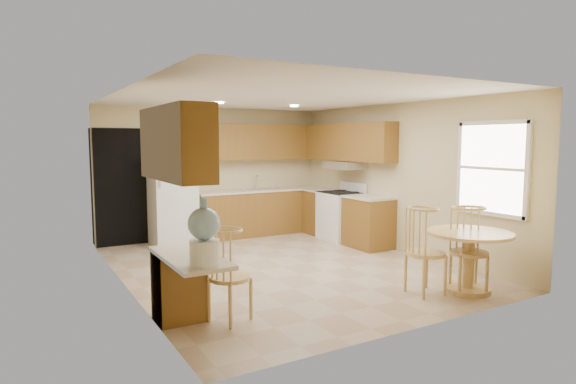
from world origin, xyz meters
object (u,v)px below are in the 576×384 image
chair_desk (233,267)px  water_crock (204,235)px  stove (341,215)px  chair_table_a (432,243)px  chair_table_b (476,243)px  dining_table (469,253)px  refrigerator (172,197)px

chair_desk → water_crock: 0.76m
stove → chair_table_a: 3.43m
stove → water_crock: water_crock is taller
chair_table_a → chair_table_b: bearing=71.6°
dining_table → chair_table_b: bearing=-90.0°
refrigerator → stove: refrigerator is taller
chair_table_a → chair_desk: chair_table_a is taller
chair_table_a → water_crock: water_crock is taller
dining_table → chair_table_a: 0.55m
chair_table_b → chair_desk: chair_table_b is taller
stove → chair_table_a: bearing=-107.6°
chair_table_a → chair_desk: size_ratio=1.09×
chair_table_b → water_crock: (-3.40, 0.18, 0.40)m
dining_table → chair_table_b: (0.00, -0.10, 0.14)m
chair_table_b → chair_desk: (-2.95, 0.59, -0.05)m
refrigerator → stove: 3.15m
stove → chair_desk: (-3.47, -2.89, 0.12)m
refrigerator → stove: bearing=-23.0°
chair_table_a → chair_desk: bearing=-94.0°
chair_table_a → chair_table_b: 0.56m
water_crock → refrigerator: bearing=76.9°
chair_table_b → chair_table_a: bearing=5.9°
chair_table_a → chair_table_b: chair_table_a is taller
chair_desk → water_crock: (-0.45, -0.41, 0.45)m
refrigerator → chair_table_b: size_ratio=1.64×
chair_desk → water_crock: water_crock is taller
refrigerator → water_crock: (-1.05, -4.52, 0.18)m
chair_desk → water_crock: bearing=-70.5°
refrigerator → water_crock: refrigerator is taller
chair_desk → chair_table_b: bearing=55.9°
stove → water_crock: 5.16m
stove → chair_table_b: (-0.52, -3.48, 0.17)m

